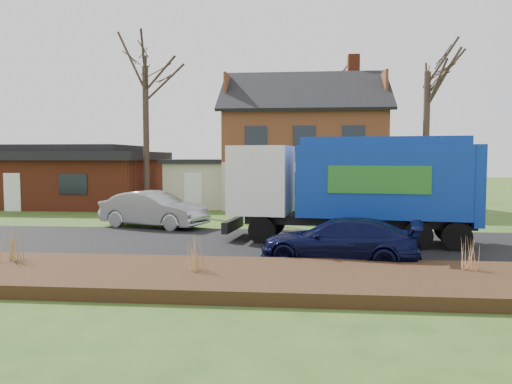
{
  "coord_description": "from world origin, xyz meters",
  "views": [
    {
      "loc": [
        2.03,
        -16.71,
        2.97
      ],
      "look_at": [
        0.16,
        2.5,
        1.62
      ],
      "focal_mm": 35.0,
      "sensor_mm": 36.0,
      "label": 1
    }
  ],
  "objects": [
    {
      "name": "mulch_verge",
      "position": [
        0.0,
        -5.3,
        0.15
      ],
      "size": [
        80.0,
        3.5,
        0.3
      ],
      "primitive_type": "cube",
      "color": "black",
      "rests_on": "ground"
    },
    {
      "name": "ranch_house",
      "position": [
        -12.0,
        13.0,
        1.81
      ],
      "size": [
        9.8,
        8.2,
        3.7
      ],
      "color": "maroon",
      "rests_on": "ground"
    },
    {
      "name": "ground",
      "position": [
        0.0,
        0.0,
        0.0
      ],
      "size": [
        120.0,
        120.0,
        0.0
      ],
      "primitive_type": "plane",
      "color": "#2B4A18",
      "rests_on": "ground"
    },
    {
      "name": "main_house",
      "position": [
        1.49,
        13.91,
        4.03
      ],
      "size": [
        12.95,
        8.95,
        9.26
      ],
      "color": "#BCB398",
      "rests_on": "ground"
    },
    {
      "name": "tree_front_east",
      "position": [
        8.28,
        9.92,
        8.53
      ],
      "size": [
        3.78,
        3.78,
        10.49
      ],
      "color": "#3D2E25",
      "rests_on": "ground"
    },
    {
      "name": "road",
      "position": [
        0.0,
        0.0,
        0.01
      ],
      "size": [
        80.0,
        7.0,
        0.02
      ],
      "primitive_type": "cube",
      "color": "black",
      "rests_on": "ground"
    },
    {
      "name": "grass_clump_west",
      "position": [
        -5.48,
        -4.67,
        0.79
      ],
      "size": [
        0.37,
        0.31,
        0.98
      ],
      "color": "#A28747",
      "rests_on": "mulch_verge"
    },
    {
      "name": "silver_sedan",
      "position": [
        -4.34,
        3.79,
        0.76
      ],
      "size": [
        4.9,
        2.95,
        1.52
      ],
      "primitive_type": "imported",
      "rotation": [
        0.0,
        0.0,
        1.26
      ],
      "color": "#93979A",
      "rests_on": "ground"
    },
    {
      "name": "garbage_truck",
      "position": [
        3.79,
        0.78,
        2.1
      ],
      "size": [
        8.72,
        3.35,
        3.64
      ],
      "rotation": [
        0.0,
        0.0,
        -0.13
      ],
      "color": "black",
      "rests_on": "ground"
    },
    {
      "name": "tree_front_west",
      "position": [
        -6.66,
        10.12,
        9.07
      ],
      "size": [
        3.7,
        3.7,
        11.01
      ],
      "color": "#3A2B23",
      "rests_on": "ground"
    },
    {
      "name": "tree_back",
      "position": [
        4.03,
        23.21,
        9.82
      ],
      "size": [
        3.72,
        3.72,
        11.78
      ],
      "color": "#3C2D24",
      "rests_on": "ground"
    },
    {
      "name": "grass_clump_east",
      "position": [
        5.99,
        -4.57,
        0.69
      ],
      "size": [
        0.31,
        0.26,
        0.78
      ],
      "color": "tan",
      "rests_on": "mulch_verge"
    },
    {
      "name": "grass_clump_mid",
      "position": [
        -0.52,
        -5.22,
        0.72
      ],
      "size": [
        0.3,
        0.25,
        0.84
      ],
      "color": "tan",
      "rests_on": "mulch_verge"
    },
    {
      "name": "navy_wagon",
      "position": [
        3.0,
        -2.79,
        0.64
      ],
      "size": [
        4.66,
        2.58,
        1.28
      ],
      "primitive_type": "imported",
      "rotation": [
        0.0,
        0.0,
        -1.76
      ],
      "color": "#0B0E33",
      "rests_on": "ground"
    }
  ]
}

